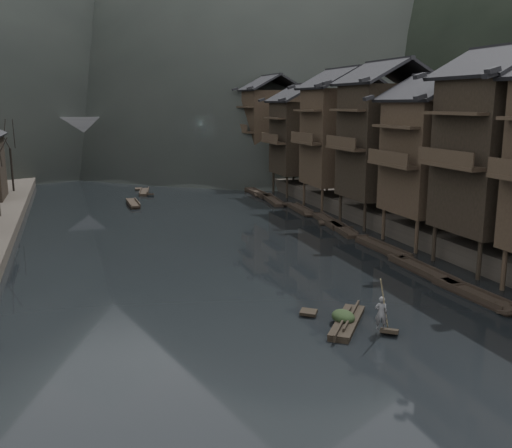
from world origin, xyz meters
name	(u,v)px	position (x,y,z in m)	size (l,w,h in m)	color
water	(294,326)	(0.00, 0.00, 0.00)	(300.00, 300.00, 0.00)	black
right_bank	(425,181)	(35.00, 40.00, 0.90)	(40.00, 200.00, 1.80)	#2D2823
stilt_houses	(394,127)	(17.28, 19.47, 9.04)	(9.00, 67.60, 15.28)	black
moored_sampans	(345,232)	(12.04, 18.14, 0.20)	(2.93, 53.72, 0.47)	black
midriver_boats	(140,189)	(-1.82, 49.00, 0.20)	(6.01, 28.71, 0.44)	black
stone_bridge	(133,140)	(0.00, 72.00, 5.11)	(40.00, 6.00, 9.00)	#4C4C4F
hero_sampan	(347,321)	(2.66, -0.72, 0.20)	(3.80, 4.56, 0.44)	black
cargo_heap	(343,310)	(2.52, -0.53, 0.77)	(1.12, 1.47, 0.67)	black
boatman	(381,308)	(3.75, -2.13, 1.29)	(0.62, 0.41, 1.70)	#525254
bamboo_pole	(387,256)	(3.95, -2.13, 3.95)	(0.06, 0.06, 4.27)	#8C7A51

